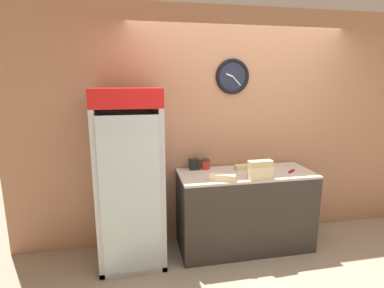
{
  "coord_description": "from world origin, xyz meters",
  "views": [
    {
      "loc": [
        -1.22,
        -2.15,
        1.9
      ],
      "look_at": [
        -0.62,
        0.82,
        1.25
      ],
      "focal_mm": 28.0,
      "sensor_mm": 36.0,
      "label": 1
    }
  ],
  "objects_px": {
    "sandwich_flat_left": "(223,178)",
    "chefs_knife": "(293,170)",
    "sandwich_stack_bottom": "(260,176)",
    "beverage_cooler": "(130,170)",
    "sandwich_stack_top": "(260,164)",
    "sandwich_flat_right": "(245,167)",
    "condiment_jar": "(205,164)",
    "napkin_dispenser": "(194,164)",
    "sandwich_stack_middle": "(260,170)"
  },
  "relations": [
    {
      "from": "beverage_cooler",
      "to": "napkin_dispenser",
      "type": "distance_m",
      "value": 0.75
    },
    {
      "from": "sandwich_flat_right",
      "to": "sandwich_stack_bottom",
      "type": "bearing_deg",
      "value": -85.3
    },
    {
      "from": "beverage_cooler",
      "to": "sandwich_flat_left",
      "type": "bearing_deg",
      "value": -14.88
    },
    {
      "from": "sandwich_stack_bottom",
      "to": "napkin_dispenser",
      "type": "distance_m",
      "value": 0.76
    },
    {
      "from": "sandwich_flat_left",
      "to": "napkin_dispenser",
      "type": "bearing_deg",
      "value": 114.62
    },
    {
      "from": "sandwich_flat_left",
      "to": "sandwich_flat_right",
      "type": "xyz_separation_m",
      "value": [
        0.37,
        0.32,
        -0.0
      ]
    },
    {
      "from": "sandwich_flat_left",
      "to": "chefs_knife",
      "type": "bearing_deg",
      "value": 10.31
    },
    {
      "from": "chefs_knife",
      "to": "condiment_jar",
      "type": "bearing_deg",
      "value": 163.93
    },
    {
      "from": "sandwich_stack_bottom",
      "to": "napkin_dispenser",
      "type": "xyz_separation_m",
      "value": [
        -0.6,
        0.46,
        0.03
      ]
    },
    {
      "from": "sandwich_stack_top",
      "to": "sandwich_flat_left",
      "type": "relative_size",
      "value": 0.93
    },
    {
      "from": "sandwich_flat_right",
      "to": "napkin_dispenser",
      "type": "distance_m",
      "value": 0.59
    },
    {
      "from": "sandwich_stack_middle",
      "to": "sandwich_stack_top",
      "type": "distance_m",
      "value": 0.06
    },
    {
      "from": "beverage_cooler",
      "to": "sandwich_stack_bottom",
      "type": "xyz_separation_m",
      "value": [
        1.32,
        -0.26,
        -0.06
      ]
    },
    {
      "from": "sandwich_flat_right",
      "to": "napkin_dispenser",
      "type": "height_order",
      "value": "napkin_dispenser"
    },
    {
      "from": "beverage_cooler",
      "to": "condiment_jar",
      "type": "bearing_deg",
      "value": 12.71
    },
    {
      "from": "beverage_cooler",
      "to": "sandwich_stack_top",
      "type": "distance_m",
      "value": 1.35
    },
    {
      "from": "chefs_knife",
      "to": "sandwich_stack_bottom",
      "type": "bearing_deg",
      "value": -159.94
    },
    {
      "from": "sandwich_stack_top",
      "to": "sandwich_flat_left",
      "type": "bearing_deg",
      "value": 177.64
    },
    {
      "from": "sandwich_stack_top",
      "to": "sandwich_stack_bottom",
      "type": "bearing_deg",
      "value": 0.0
    },
    {
      "from": "sandwich_flat_left",
      "to": "beverage_cooler",
      "type": "bearing_deg",
      "value": 165.12
    },
    {
      "from": "sandwich_flat_left",
      "to": "chefs_knife",
      "type": "xyz_separation_m",
      "value": [
        0.88,
        0.16,
        -0.02
      ]
    },
    {
      "from": "condiment_jar",
      "to": "napkin_dispenser",
      "type": "bearing_deg",
      "value": 176.22
    },
    {
      "from": "sandwich_flat_right",
      "to": "napkin_dispenser",
      "type": "relative_size",
      "value": 2.06
    },
    {
      "from": "sandwich_flat_right",
      "to": "sandwich_flat_left",
      "type": "bearing_deg",
      "value": -138.79
    },
    {
      "from": "sandwich_stack_top",
      "to": "condiment_jar",
      "type": "height_order",
      "value": "sandwich_stack_top"
    },
    {
      "from": "sandwich_flat_left",
      "to": "napkin_dispenser",
      "type": "distance_m",
      "value": 0.49
    },
    {
      "from": "beverage_cooler",
      "to": "sandwich_flat_left",
      "type": "height_order",
      "value": "beverage_cooler"
    },
    {
      "from": "beverage_cooler",
      "to": "sandwich_flat_left",
      "type": "relative_size",
      "value": 6.61
    },
    {
      "from": "beverage_cooler",
      "to": "chefs_knife",
      "type": "xyz_separation_m",
      "value": [
        1.8,
        -0.08,
        -0.09
      ]
    },
    {
      "from": "beverage_cooler",
      "to": "sandwich_flat_left",
      "type": "distance_m",
      "value": 0.95
    },
    {
      "from": "sandwich_stack_bottom",
      "to": "sandwich_stack_top",
      "type": "bearing_deg",
      "value": 0.0
    },
    {
      "from": "sandwich_flat_right",
      "to": "condiment_jar",
      "type": "bearing_deg",
      "value": 165.83
    },
    {
      "from": "beverage_cooler",
      "to": "sandwich_stack_middle",
      "type": "height_order",
      "value": "beverage_cooler"
    },
    {
      "from": "beverage_cooler",
      "to": "sandwich_stack_top",
      "type": "xyz_separation_m",
      "value": [
        1.32,
        -0.26,
        0.07
      ]
    },
    {
      "from": "sandwich_stack_top",
      "to": "napkin_dispenser",
      "type": "xyz_separation_m",
      "value": [
        -0.6,
        0.46,
        -0.1
      ]
    },
    {
      "from": "sandwich_stack_middle",
      "to": "chefs_knife",
      "type": "xyz_separation_m",
      "value": [
        0.48,
        0.18,
        -0.09
      ]
    },
    {
      "from": "sandwich_stack_top",
      "to": "condiment_jar",
      "type": "bearing_deg",
      "value": 136.22
    },
    {
      "from": "sandwich_flat_right",
      "to": "sandwich_stack_top",
      "type": "bearing_deg",
      "value": -85.3
    },
    {
      "from": "sandwich_stack_middle",
      "to": "sandwich_flat_right",
      "type": "relative_size",
      "value": 1.03
    },
    {
      "from": "sandwich_stack_bottom",
      "to": "chefs_knife",
      "type": "height_order",
      "value": "sandwich_stack_bottom"
    },
    {
      "from": "sandwich_flat_right",
      "to": "condiment_jar",
      "type": "distance_m",
      "value": 0.46
    },
    {
      "from": "sandwich_stack_middle",
      "to": "sandwich_flat_right",
      "type": "distance_m",
      "value": 0.35
    },
    {
      "from": "beverage_cooler",
      "to": "sandwich_flat_right",
      "type": "xyz_separation_m",
      "value": [
        1.29,
        0.08,
        -0.07
      ]
    },
    {
      "from": "sandwich_stack_middle",
      "to": "sandwich_flat_left",
      "type": "height_order",
      "value": "sandwich_stack_middle"
    },
    {
      "from": "sandwich_flat_right",
      "to": "sandwich_stack_middle",
      "type": "bearing_deg",
      "value": -85.3
    },
    {
      "from": "sandwich_stack_middle",
      "to": "napkin_dispenser",
      "type": "distance_m",
      "value": 0.76
    },
    {
      "from": "napkin_dispenser",
      "to": "sandwich_flat_right",
      "type": "bearing_deg",
      "value": -11.89
    },
    {
      "from": "sandwich_stack_bottom",
      "to": "sandwich_stack_middle",
      "type": "bearing_deg",
      "value": 0.0
    },
    {
      "from": "beverage_cooler",
      "to": "sandwich_stack_top",
      "type": "relative_size",
      "value": 7.12
    },
    {
      "from": "sandwich_stack_bottom",
      "to": "sandwich_flat_left",
      "type": "distance_m",
      "value": 0.4
    }
  ]
}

